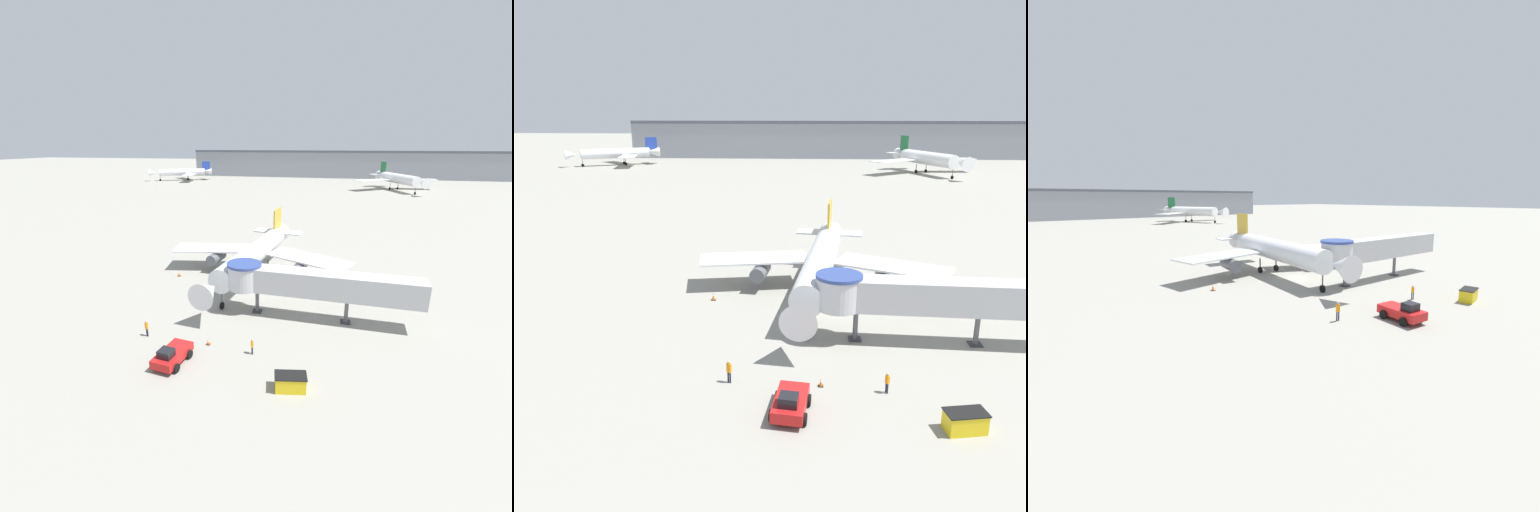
# 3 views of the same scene
# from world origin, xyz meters

# --- Properties ---
(ground_plane) EXTENTS (800.00, 800.00, 0.00)m
(ground_plane) POSITION_xyz_m (0.00, 0.00, 0.00)
(ground_plane) COLOR gray
(main_airplane) EXTENTS (28.62, 30.60, 8.50)m
(main_airplane) POSITION_xyz_m (-0.40, 3.95, 3.63)
(main_airplane) COLOR silver
(main_airplane) RESTS_ON ground_plane
(jet_bridge) EXTENTS (22.01, 4.18, 6.07)m
(jet_bridge) POSITION_xyz_m (8.27, -7.49, 4.38)
(jet_bridge) COLOR #B7B7BC
(jet_bridge) RESTS_ON ground_plane
(pushback_tug_red) EXTENTS (2.86, 4.35, 1.92)m
(pushback_tug_red) POSITION_xyz_m (-3.12, -18.95, 0.86)
(pushback_tug_red) COLOR red
(pushback_tug_red) RESTS_ON ground_plane
(service_container_yellow) EXTENTS (2.86, 1.89, 1.39)m
(service_container_yellow) POSITION_xyz_m (7.98, -20.14, 0.70)
(service_container_yellow) COLOR yellow
(service_container_yellow) RESTS_ON ground_plane
(traffic_cone_port_wing) EXTENTS (0.48, 0.48, 0.79)m
(traffic_cone_port_wing) POSITION_xyz_m (-11.82, 1.53, 0.38)
(traffic_cone_port_wing) COLOR black
(traffic_cone_port_wing) RESTS_ON ground_plane
(traffic_cone_near_nose) EXTENTS (0.38, 0.38, 0.63)m
(traffic_cone_near_nose) POSITION_xyz_m (-0.94, -15.33, 0.30)
(traffic_cone_near_nose) COLOR black
(traffic_cone_near_nose) RESTS_ON ground_plane
(traffic_cone_starboard_wing) EXTENTS (0.49, 0.49, 0.81)m
(traffic_cone_starboard_wing) POSITION_xyz_m (10.62, 0.59, 0.39)
(traffic_cone_starboard_wing) COLOR black
(traffic_cone_starboard_wing) RESTS_ON ground_plane
(ground_crew_marshaller) EXTENTS (0.31, 0.36, 1.62)m
(ground_crew_marshaller) POSITION_xyz_m (3.77, -15.94, 0.93)
(ground_crew_marshaller) COLOR #1E2338
(ground_crew_marshaller) RESTS_ON ground_plane
(ground_crew_wing_walker) EXTENTS (0.40, 0.34, 1.81)m
(ground_crew_wing_walker) POSITION_xyz_m (-7.77, -15.19, 1.04)
(ground_crew_wing_walker) COLOR #1E2338
(ground_crew_wing_walker) RESTS_ON ground_plane
(background_jet_blue_tail) EXTENTS (32.00, 28.84, 9.88)m
(background_jet_blue_tail) POSITION_xyz_m (-70.49, 136.18, 4.36)
(background_jet_blue_tail) COLOR silver
(background_jet_blue_tail) RESTS_ON ground_plane
(background_jet_green_tail) EXTENTS (35.97, 36.12, 11.42)m
(background_jet_green_tail) POSITION_xyz_m (37.45, 115.96, 4.99)
(background_jet_green_tail) COLOR white
(background_jet_green_tail) RESTS_ON ground_plane
(terminal_building) EXTENTS (179.38, 19.96, 15.53)m
(terminal_building) POSITION_xyz_m (15.16, 175.00, 7.78)
(terminal_building) COLOR gray
(terminal_building) RESTS_ON ground_plane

